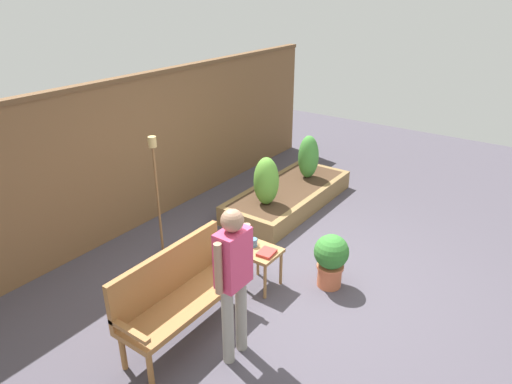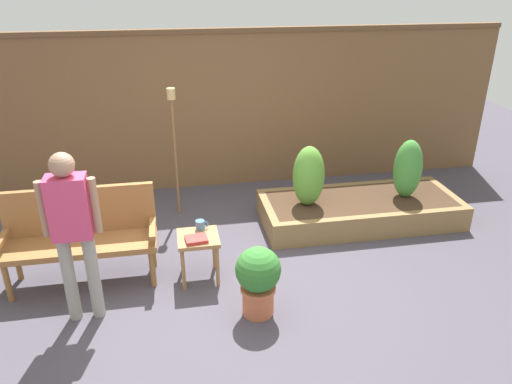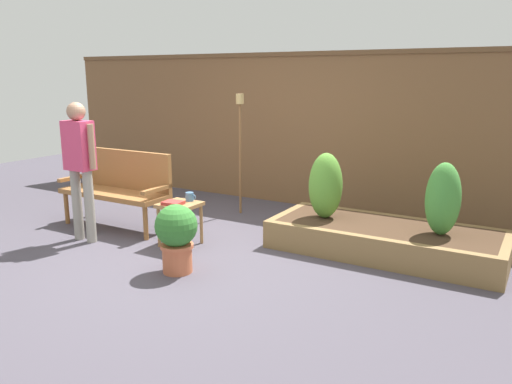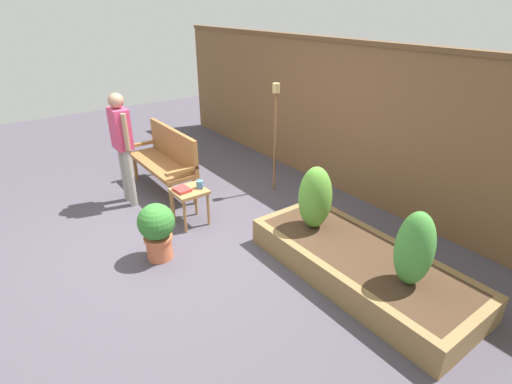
{
  "view_description": "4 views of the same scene",
  "coord_description": "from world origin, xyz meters",
  "views": [
    {
      "loc": [
        -3.95,
        -2.28,
        3.26
      ],
      "look_at": [
        0.52,
        0.89,
        0.75
      ],
      "focal_mm": 32.02,
      "sensor_mm": 36.0,
      "label": 1
    },
    {
      "loc": [
        -0.48,
        -3.94,
        2.85
      ],
      "look_at": [
        0.34,
        0.57,
        0.76
      ],
      "focal_mm": 34.35,
      "sensor_mm": 36.0,
      "label": 2
    },
    {
      "loc": [
        3.15,
        -4.0,
        1.84
      ],
      "look_at": [
        0.49,
        0.55,
        0.63
      ],
      "focal_mm": 35.84,
      "sensor_mm": 36.0,
      "label": 3
    },
    {
      "loc": [
        3.77,
        -1.71,
        2.6
      ],
      "look_at": [
        0.44,
        0.75,
        0.59
      ],
      "focal_mm": 27.54,
      "sensor_mm": 36.0,
      "label": 4
    }
  ],
  "objects": [
    {
      "name": "shrub_near_bench",
      "position": [
        1.06,
        1.1,
        0.66
      ],
      "size": [
        0.37,
        0.37,
        0.72
      ],
      "color": "brown",
      "rests_on": "raised_planter_bed"
    },
    {
      "name": "book_on_table",
      "position": [
        -0.31,
        0.16,
        0.5
      ],
      "size": [
        0.22,
        0.19,
        0.03
      ],
      "primitive_type": "cube",
      "rotation": [
        0.0,
        0.0,
        0.1
      ],
      "color": "#B2332D",
      "rests_on": "side_table"
    },
    {
      "name": "fence_back",
      "position": [
        0.0,
        2.6,
        1.09
      ],
      "size": [
        8.4,
        0.14,
        2.16
      ],
      "color": "brown",
      "rests_on": "ground_plane"
    },
    {
      "name": "shrub_far_corner",
      "position": [
        2.29,
        1.1,
        0.66
      ],
      "size": [
        0.34,
        0.34,
        0.72
      ],
      "color": "brown",
      "rests_on": "raised_planter_bed"
    },
    {
      "name": "ground_plane",
      "position": [
        0.0,
        0.0,
        0.0
      ],
      "size": [
        14.0,
        14.0,
        0.0
      ],
      "primitive_type": "plane",
      "color": "#47424C"
    },
    {
      "name": "cup_on_table",
      "position": [
        -0.25,
        0.38,
        0.53
      ],
      "size": [
        0.13,
        0.09,
        0.1
      ],
      "color": "teal",
      "rests_on": "side_table"
    },
    {
      "name": "person_by_bench",
      "position": [
        -1.33,
        -0.18,
        0.93
      ],
      "size": [
        0.47,
        0.2,
        1.56
      ],
      "color": "gray",
      "rests_on": "ground_plane"
    },
    {
      "name": "potted_boxwood",
      "position": [
        0.18,
        -0.41,
        0.38
      ],
      "size": [
        0.4,
        0.4,
        0.66
      ],
      "color": "#C66642",
      "rests_on": "ground_plane"
    },
    {
      "name": "tiki_torch",
      "position": [
        -0.44,
        1.73,
        1.11
      ],
      "size": [
        0.1,
        0.1,
        1.6
      ],
      "color": "brown",
      "rests_on": "ground_plane"
    },
    {
      "name": "garden_bench",
      "position": [
        -1.41,
        0.46,
        0.54
      ],
      "size": [
        1.44,
        0.48,
        0.94
      ],
      "color": "#936033",
      "rests_on": "ground_plane"
    },
    {
      "name": "raised_planter_bed",
      "position": [
        1.74,
        1.12,
        0.15
      ],
      "size": [
        2.4,
        1.0,
        0.3
      ],
      "color": "olive",
      "rests_on": "ground_plane"
    },
    {
      "name": "side_table",
      "position": [
        -0.29,
        0.24,
        0.4
      ],
      "size": [
        0.4,
        0.4,
        0.48
      ],
      "color": "#9E7042",
      "rests_on": "ground_plane"
    }
  ]
}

